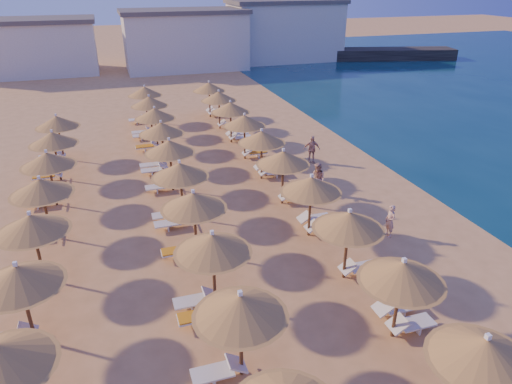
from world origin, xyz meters
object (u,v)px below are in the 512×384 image
object	(u,v)px
beachgoer_b	(318,179)
jetty	(351,54)
parasol_row_west	(180,171)
beachgoer_c	(312,149)
parasol_row_east	(283,159)
beachgoer_a	(390,221)

from	to	relation	value
beachgoer_b	jetty	bearing A→B (deg)	127.66
parasol_row_west	beachgoer_b	world-z (taller)	parasol_row_west
parasol_row_west	beachgoer_b	distance (m)	7.71
beachgoer_c	parasol_row_east	bearing A→B (deg)	-110.35
jetty	parasol_row_west	xyz separation A→B (m)	(-31.33, -40.46, 1.80)
parasol_row_east	beachgoer_b	bearing A→B (deg)	10.96
jetty	parasol_row_west	distance (m)	51.20
beachgoer_c	jetty	bearing A→B (deg)	75.90
beachgoer_a	beachgoer_b	size ratio (longest dim) A/B	0.85
jetty	beachgoer_b	bearing A→B (deg)	-106.42
beachgoer_a	parasol_row_west	bearing A→B (deg)	-119.25
parasol_row_east	beachgoer_c	world-z (taller)	parasol_row_east
beachgoer_a	beachgoer_c	bearing A→B (deg)	176.45
beachgoer_b	parasol_row_west	bearing A→B (deg)	-108.31
parasol_row_west	beachgoer_b	bearing A→B (deg)	3.28
beachgoer_a	beachgoer_c	xyz separation A→B (m)	(0.38, 9.66, 0.12)
jetty	parasol_row_west	bearing A→B (deg)	-113.43
parasol_row_east	beachgoer_c	distance (m)	6.53
parasol_row_east	beachgoer_c	size ratio (longest dim) A/B	20.76
beachgoer_a	beachgoer_b	xyz separation A→B (m)	(-1.30, 5.12, 0.14)
parasol_row_west	beachgoer_c	distance (m)	10.59
jetty	beachgoer_c	size ratio (longest dim) A/B	16.56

